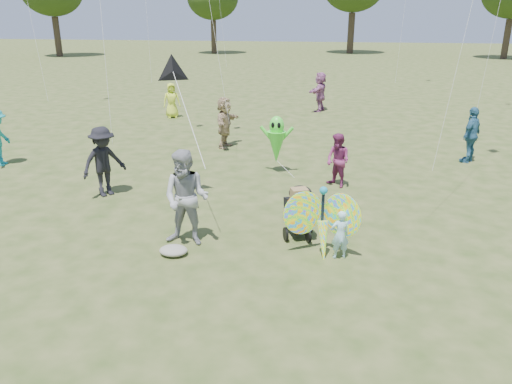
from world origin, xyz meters
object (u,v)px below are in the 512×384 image
child_girl (340,235)px  crowd_c (471,135)px  crowd_b (104,162)px  crowd_e (338,161)px  crowd_j (320,92)px  butterfly_kite (323,223)px  crowd_g (172,100)px  jogging_stroller (299,208)px  adult_man (186,198)px  crowd_d (225,122)px  alien_kite (276,142)px

child_girl → crowd_c: (4.04, 7.57, 0.40)m
crowd_b → crowd_e: 6.28m
crowd_b → crowd_j: crowd_j is taller
crowd_c → butterfly_kite: (-4.39, -7.50, -0.20)m
crowd_c → crowd_b: bearing=-28.5°
crowd_c → crowd_e: (-4.17, -3.19, -0.15)m
crowd_g → jogging_stroller: size_ratio=1.39×
adult_man → crowd_d: 8.02m
crowd_j → alien_kite: (-0.77, -10.41, 0.02)m
crowd_g → jogging_stroller: bearing=-86.1°
crowd_d → crowd_b: bearing=167.4°
child_girl → alien_kite: alien_kite is taller
crowd_b → crowd_j: 14.05m
crowd_b → crowd_g: (-1.68, 10.34, -0.13)m
adult_man → crowd_j: (1.94, 15.63, -0.07)m
crowd_j → crowd_d: bearing=-3.9°
child_girl → crowd_j: bearing=-104.5°
crowd_e → crowd_b: bearing=-121.7°
jogging_stroller → butterfly_kite: (0.54, -0.93, 0.09)m
adult_man → child_girl: bearing=1.5°
child_girl → jogging_stroller: bearing=-67.0°
butterfly_kite → child_girl: bearing=-11.6°
crowd_d → butterfly_kite: (3.85, -8.01, -0.20)m
adult_man → crowd_e: 5.21m
child_girl → crowd_b: size_ratio=0.54×
jogging_stroller → alien_kite: bearing=81.5°
adult_man → crowd_g: adult_man is taller
crowd_c → crowd_g: (-11.88, 5.38, -0.11)m
crowd_c → crowd_d: bearing=-58.0°
crowd_b → crowd_g: bearing=46.0°
crowd_b → alien_kite: 5.00m
crowd_d → adult_man: bearing=-165.3°
crowd_d → jogging_stroller: bearing=-147.9°
crowd_b → crowd_d: 5.81m
butterfly_kite → alien_kite: alien_kite is taller
crowd_e → crowd_j: 11.43m
adult_man → crowd_c: size_ratio=1.13×
crowd_b → adult_man: bearing=-92.7°
child_girl → adult_man: size_ratio=0.49×
adult_man → butterfly_kite: 2.81m
child_girl → crowd_e: size_ratio=0.67×
adult_man → jogging_stroller: bearing=25.0°
crowd_c → crowd_j: crowd_j is taller
alien_kite → crowd_g: bearing=127.7°
crowd_j → jogging_stroller: 14.77m
child_girl → butterfly_kite: (-0.35, 0.07, 0.20)m
child_girl → crowd_e: 4.39m
crowd_b → crowd_g: crowd_b is taller
crowd_b → crowd_j: (4.96, 13.15, 0.02)m
crowd_c → crowd_d: 8.25m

